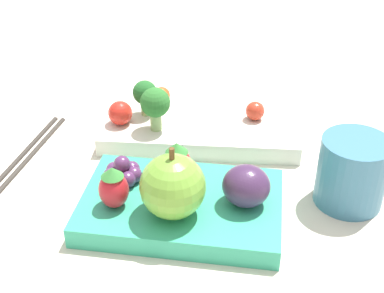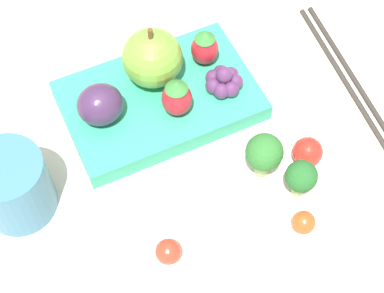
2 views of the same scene
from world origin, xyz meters
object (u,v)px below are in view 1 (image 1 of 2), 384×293
cherry_tomato_2 (255,111)px  grape_cluster (123,172)px  broccoli_floret_0 (145,94)px  cherry_tomato_1 (162,95)px  plum (246,186)px  drinking_cup (352,172)px  bento_box_fruit (181,206)px  strawberry_0 (177,164)px  apple (173,186)px  broccoli_floret_1 (155,104)px  strawberry_1 (114,188)px  cherry_tomato_0 (120,113)px  bento_box_savoury (201,128)px  chopsticks_pair (17,164)px

cherry_tomato_2 → grape_cluster: grape_cluster is taller
broccoli_floret_0 → cherry_tomato_1: broccoli_floret_0 is taller
plum → drinking_cup: drinking_cup is taller
bento_box_fruit → cherry_tomato_1: cherry_tomato_1 is taller
strawberry_0 → drinking_cup: (0.17, 0.02, -0.01)m
cherry_tomato_2 → bento_box_fruit: bearing=-110.9°
apple → strawberry_0: 0.05m
broccoli_floret_0 → grape_cluster: size_ratio=1.14×
broccoli_floret_1 → strawberry_1: (-0.01, -0.14, -0.01)m
apple → drinking_cup: (0.16, 0.07, -0.02)m
cherry_tomato_1 → broccoli_floret_0: bearing=-112.4°
cherry_tomato_1 → strawberry_0: (0.05, -0.16, 0.01)m
cherry_tomato_0 → cherry_tomato_2: bearing=12.3°
broccoli_floret_0 → drinking_cup: 0.25m
bento_box_savoury → broccoli_floret_1: size_ratio=4.55×
broccoli_floret_1 → chopsticks_pair: broccoli_floret_1 is taller
bento_box_savoury → plum: (0.06, -0.15, 0.03)m
cherry_tomato_2 → strawberry_1: strawberry_1 is taller
broccoli_floret_0 → grape_cluster: 0.13m
cherry_tomato_2 → plum: 0.16m
broccoli_floret_1 → grape_cluster: 0.10m
strawberry_0 → bento_box_fruit: bearing=-71.8°
grape_cluster → drinking_cup: drinking_cup is taller
bento_box_savoury → cherry_tomato_1: 0.07m
bento_box_fruit → grape_cluster: (-0.06, 0.02, 0.02)m
drinking_cup → bento_box_fruit: bearing=-163.7°
cherry_tomato_0 → cherry_tomato_1: size_ratio=1.36×
strawberry_1 → chopsticks_pair: size_ratio=0.20×
cherry_tomato_1 → strawberry_0: 0.16m
broccoli_floret_1 → grape_cluster: size_ratio=1.35×
cherry_tomato_0 → chopsticks_pair: 0.13m
apple → strawberry_0: bearing=95.4°
bento_box_savoury → drinking_cup: size_ratio=3.35×
cherry_tomato_0 → apple: size_ratio=0.40×
broccoli_floret_1 → drinking_cup: size_ratio=0.74×
bento_box_savoury → grape_cluster: grape_cluster is taller
bento_box_fruit → strawberry_0: (-0.01, 0.02, 0.03)m
cherry_tomato_2 → strawberry_1: size_ratio=0.52×
cherry_tomato_0 → cherry_tomato_1: (0.04, 0.06, -0.00)m
broccoli_floret_1 → broccoli_floret_0: bearing=121.0°
cherry_tomato_0 → bento_box_fruit: bearing=-53.8°
broccoli_floret_1 → plum: broccoli_floret_1 is taller
broccoli_floret_1 → chopsticks_pair: 0.16m
cherry_tomato_2 → strawberry_1: bearing=-123.7°
apple → strawberry_0: (-0.00, 0.05, -0.01)m
cherry_tomato_1 → cherry_tomato_2: (0.11, -0.02, 0.00)m
plum → drinking_cup: (0.10, 0.05, -0.01)m
broccoli_floret_1 → bento_box_savoury: bearing=31.3°
broccoli_floret_0 → chopsticks_pair: 0.16m
apple → cherry_tomato_1: bearing=104.0°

